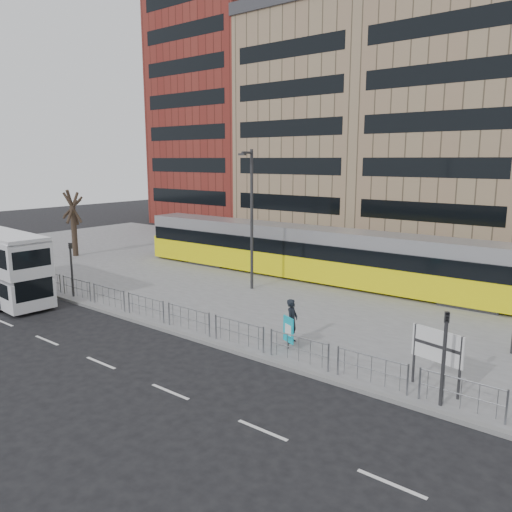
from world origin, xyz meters
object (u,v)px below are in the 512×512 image
Objects in this scene: lamp_post_west at (251,214)px; tram at (323,255)px; station_sign at (437,349)px; pedestrian at (292,321)px; traffic_light_east at (445,347)px; ad_panel at (288,330)px; bare_tree at (71,188)px; traffic_light_west at (71,263)px.

tram is at bearing 62.89° from lamp_post_west.
station_sign reaches higher than pedestrian.
pedestrian is at bearing 144.08° from traffic_light_east.
bare_tree reaches higher than ad_panel.
lamp_post_west is (-7.28, 6.63, 3.73)m from ad_panel.
pedestrian is at bearing -67.51° from tram.
tram is 5.78m from lamp_post_west.
station_sign is at bearing -11.04° from bare_tree.
station_sign is 0.69× the size of traffic_light_east.
lamp_post_west is at bearing 129.07° from traffic_light_east.
traffic_light_east is (11.57, -12.13, 0.28)m from tram.
lamp_post_west reaches higher than bare_tree.
lamp_post_west reaches higher than traffic_light_west.
lamp_post_west is (-13.87, 7.64, 2.54)m from traffic_light_east.
ad_panel is 0.44× the size of traffic_light_west.
station_sign is 6.42m from pedestrian.
traffic_light_east reaches higher than pedestrian.
station_sign is 1.13× the size of pedestrian.
lamp_post_west is (6.91, 7.64, 2.54)m from traffic_light_west.
traffic_light_east is at bearing -28.87° from lamp_post_west.
traffic_light_west is at bearing -128.92° from tram.
pedestrian is (-6.36, 0.75, -0.53)m from station_sign.
traffic_light_west is 20.77m from traffic_light_east.
ad_panel is at bearing -67.59° from tram.
lamp_post_west is 1.10× the size of bare_tree.
traffic_light_west is at bearing 83.95° from pedestrian.
traffic_light_west is 1.00× the size of traffic_light_east.
station_sign is at bearing 22.66° from ad_panel.
pedestrian reaches higher than ad_panel.
station_sign is at bearing -47.08° from tram.
bare_tree is (-25.11, 6.01, 4.66)m from ad_panel.
tram is at bearing 111.57° from traffic_light_east.
station_sign is 1.18m from traffic_light_east.
ad_panel is 0.18× the size of bare_tree.
bare_tree is at bearing 152.39° from traffic_light_west.
traffic_light_east is at bearing -49.70° from station_sign.
traffic_light_east is at bearing -48.10° from tram.
lamp_post_west is at bearing 53.04° from traffic_light_west.
bare_tree is (-31.69, 7.03, 3.48)m from traffic_light_east.
bare_tree is at bearing -178.02° from lamp_post_west.
tram reaches higher than pedestrian.
ad_panel is 26.24m from bare_tree.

